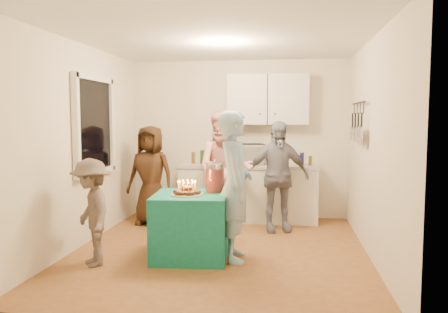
# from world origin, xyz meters

# --- Properties ---
(floor) EXTENTS (4.00, 4.00, 0.00)m
(floor) POSITION_xyz_m (0.00, 0.00, 0.00)
(floor) COLOR brown
(floor) RESTS_ON ground
(ceiling) EXTENTS (4.00, 4.00, 0.00)m
(ceiling) POSITION_xyz_m (0.00, 0.00, 2.60)
(ceiling) COLOR white
(ceiling) RESTS_ON floor
(back_wall) EXTENTS (3.60, 3.60, 0.00)m
(back_wall) POSITION_xyz_m (0.00, 2.00, 1.30)
(back_wall) COLOR silver
(back_wall) RESTS_ON floor
(left_wall) EXTENTS (4.00, 4.00, 0.00)m
(left_wall) POSITION_xyz_m (-1.80, 0.00, 1.30)
(left_wall) COLOR silver
(left_wall) RESTS_ON floor
(right_wall) EXTENTS (4.00, 4.00, 0.00)m
(right_wall) POSITION_xyz_m (1.80, 0.00, 1.30)
(right_wall) COLOR silver
(right_wall) RESTS_ON floor
(window_night) EXTENTS (0.04, 1.00, 1.20)m
(window_night) POSITION_xyz_m (-1.77, 0.30, 1.55)
(window_night) COLOR black
(window_night) RESTS_ON left_wall
(counter) EXTENTS (2.20, 0.58, 0.86)m
(counter) POSITION_xyz_m (0.20, 1.70, 0.43)
(counter) COLOR white
(counter) RESTS_ON floor
(countertop) EXTENTS (2.24, 0.62, 0.05)m
(countertop) POSITION_xyz_m (0.20, 1.70, 0.89)
(countertop) COLOR beige
(countertop) RESTS_ON counter
(upper_cabinet) EXTENTS (1.30, 0.30, 0.80)m
(upper_cabinet) POSITION_xyz_m (0.50, 1.85, 1.95)
(upper_cabinet) COLOR white
(upper_cabinet) RESTS_ON back_wall
(pot_rack) EXTENTS (0.12, 1.00, 0.60)m
(pot_rack) POSITION_xyz_m (1.72, 0.70, 1.60)
(pot_rack) COLOR black
(pot_rack) RESTS_ON right_wall
(microwave) EXTENTS (0.66, 0.52, 0.33)m
(microwave) POSITION_xyz_m (0.16, 1.70, 1.07)
(microwave) COLOR white
(microwave) RESTS_ON countertop
(party_table) EXTENTS (0.92, 0.92, 0.76)m
(party_table) POSITION_xyz_m (-0.31, -0.30, 0.38)
(party_table) COLOR #106C5C
(party_table) RESTS_ON floor
(donut_cake) EXTENTS (0.38, 0.38, 0.18)m
(donut_cake) POSITION_xyz_m (-0.33, -0.38, 0.85)
(donut_cake) COLOR #381C0C
(donut_cake) RESTS_ON party_table
(punch_jar) EXTENTS (0.22, 0.22, 0.34)m
(punch_jar) POSITION_xyz_m (-0.05, -0.11, 0.93)
(punch_jar) COLOR #B4170E
(punch_jar) RESTS_ON party_table
(man_birthday) EXTENTS (0.51, 0.69, 1.74)m
(man_birthday) POSITION_xyz_m (0.22, -0.30, 0.87)
(man_birthday) COLOR #93B6D6
(man_birthday) RESTS_ON floor
(woman_back_left) EXTENTS (0.81, 0.59, 1.54)m
(woman_back_left) POSITION_xyz_m (-1.28, 1.22, 0.77)
(woman_back_left) COLOR #502E17
(woman_back_left) RESTS_ON floor
(woman_back_center) EXTENTS (0.93, 0.77, 1.77)m
(woman_back_center) POSITION_xyz_m (-0.08, 1.03, 0.88)
(woman_back_center) COLOR #E6787D
(woman_back_center) RESTS_ON floor
(woman_back_right) EXTENTS (1.02, 0.62, 1.61)m
(woman_back_right) POSITION_xyz_m (0.68, 1.08, 0.81)
(woman_back_right) COLOR black
(woman_back_right) RESTS_ON floor
(child_near_left) EXTENTS (0.83, 0.89, 1.20)m
(child_near_left) POSITION_xyz_m (-1.34, -0.74, 0.60)
(child_near_left) COLOR #4F443F
(child_near_left) RESTS_ON floor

